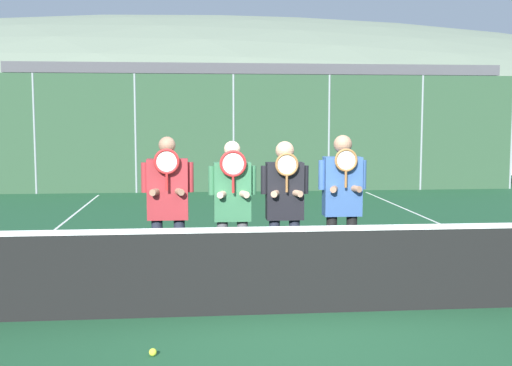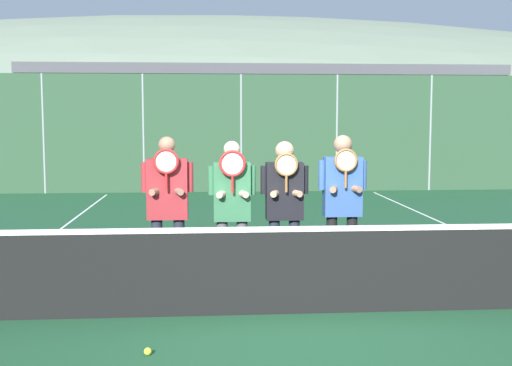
% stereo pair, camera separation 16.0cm
% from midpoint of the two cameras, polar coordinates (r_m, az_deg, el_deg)
% --- Properties ---
extents(ground_plane, '(120.00, 120.00, 0.00)m').
position_cam_midpoint_polar(ground_plane, '(6.98, 3.14, -11.50)').
color(ground_plane, '#1E4C2D').
extents(hill_distant, '(108.05, 60.03, 21.01)m').
position_cam_midpoint_polar(hill_distant, '(59.90, -4.47, 3.75)').
color(hill_distant, slate).
rests_on(hill_distant, ground_plane).
extents(clubhouse_building, '(17.12, 5.50, 3.95)m').
position_cam_midpoint_polar(clubhouse_building, '(24.90, -0.51, 5.58)').
color(clubhouse_building, '#9EA3A8').
rests_on(clubhouse_building, ground_plane).
extents(fence_back, '(16.44, 0.06, 3.30)m').
position_cam_midpoint_polar(fence_back, '(18.12, -2.26, 4.43)').
color(fence_back, gray).
rests_on(fence_back, ground_plane).
extents(tennis_net, '(9.98, 0.09, 1.04)m').
position_cam_midpoint_polar(tennis_net, '(6.85, 3.16, -7.61)').
color(tennis_net, gray).
rests_on(tennis_net, ground_plane).
extents(court_line_left_sideline, '(0.05, 16.00, 0.01)m').
position_cam_midpoint_polar(court_line_left_sideline, '(10.17, -20.85, -6.34)').
color(court_line_left_sideline, white).
rests_on(court_line_left_sideline, ground_plane).
extents(court_line_right_sideline, '(0.05, 16.00, 0.01)m').
position_cam_midpoint_polar(court_line_right_sideline, '(10.88, 20.44, -5.55)').
color(court_line_right_sideline, white).
rests_on(court_line_right_sideline, ground_plane).
extents(player_leftmost, '(0.61, 0.34, 1.86)m').
position_cam_midpoint_polar(player_leftmost, '(7.57, -8.45, -1.69)').
color(player_leftmost, '#232838').
rests_on(player_leftmost, ground_plane).
extents(player_center_left, '(0.57, 0.34, 1.81)m').
position_cam_midpoint_polar(player_center_left, '(7.55, -2.72, -1.95)').
color(player_center_left, '#56565B').
rests_on(player_center_left, ground_plane).
extents(player_center_right, '(0.57, 0.34, 1.80)m').
position_cam_midpoint_polar(player_center_right, '(7.67, 1.96, -1.72)').
color(player_center_right, '#232838').
rests_on(player_center_right, ground_plane).
extents(player_rightmost, '(0.59, 0.34, 1.87)m').
position_cam_midpoint_polar(player_rightmost, '(7.79, 7.09, -1.34)').
color(player_rightmost, black).
rests_on(player_rightmost, ground_plane).
extents(car_far_left, '(4.33, 1.93, 1.69)m').
position_cam_midpoint_polar(car_far_left, '(20.58, -13.86, 2.24)').
color(car_far_left, '#B2B7BC').
rests_on(car_far_left, ground_plane).
extents(car_left_of_center, '(4.62, 1.94, 1.77)m').
position_cam_midpoint_polar(car_left_of_center, '(20.15, 1.22, 2.43)').
color(car_left_of_center, '#285638').
rests_on(car_left_of_center, ground_plane).
extents(car_center, '(4.66, 2.07, 1.76)m').
position_cam_midpoint_polar(car_center, '(21.57, 15.92, 2.43)').
color(car_center, silver).
rests_on(car_center, ground_plane).
extents(tennis_ball_on_court, '(0.07, 0.07, 0.07)m').
position_cam_midpoint_polar(tennis_ball_on_court, '(5.87, -9.96, -14.60)').
color(tennis_ball_on_court, '#CCDB33').
rests_on(tennis_ball_on_court, ground_plane).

